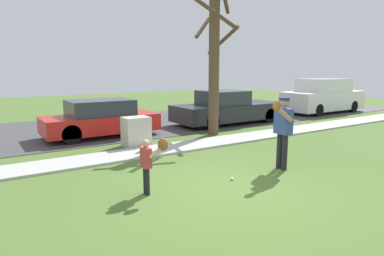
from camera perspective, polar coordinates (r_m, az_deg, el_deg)
The scene contains 11 objects.
ground_plane at distance 9.94m, azimuth -7.53°, elevation -4.31°, with size 48.00×48.00×0.00m, color #4C6B2D.
sidewalk_strip at distance 10.02m, azimuth -7.78°, elevation -4.02°, with size 36.00×1.20×0.06m, color #B2B2AD.
road_surface at distance 14.61m, azimuth -16.24°, elevation 0.02°, with size 36.00×6.80×0.02m, color #424244.
person_adult at distance 8.39m, azimuth 15.04°, elevation 0.47°, with size 0.74×0.63×1.77m.
person_child at distance 6.60m, azimuth -7.14°, elevation -5.13°, with size 0.48×0.46×1.14m.
baseball at distance 7.60m, azimuth 6.77°, elevation -8.51°, with size 0.07×0.07×0.07m, color white.
utility_cabinet at distance 10.87m, azimuth -9.42°, elevation -0.59°, with size 0.81×0.62×0.94m, color beige.
street_tree_near at distance 12.49m, azimuth 3.78°, elevation 11.81°, with size 1.85×1.88×5.35m.
parked_hatchback_red at distance 12.62m, azimuth -15.19°, elevation 1.53°, with size 4.00×1.75×1.33m.
parked_pickup_dark at distance 15.20m, azimuth 6.08°, elevation 3.26°, with size 5.20×1.95×1.48m.
parked_van_white at distance 20.29m, azimuth 21.28°, elevation 4.97°, with size 5.00×1.95×1.88m.
Camera 1 is at (-4.13, -5.20, 2.44)m, focal length 31.55 mm.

